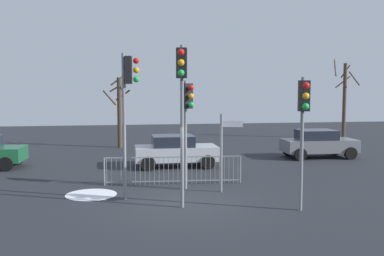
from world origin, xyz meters
name	(u,v)px	position (x,y,z in m)	size (l,w,h in m)	color
ground_plane	(183,203)	(0.00, 0.00, 0.00)	(60.00, 60.00, 0.00)	#26282D
traffic_light_foreground_left	(187,110)	(0.41, 1.84, 2.89)	(0.38, 0.54, 3.95)	slate
traffic_light_mid_left	(303,114)	(3.35, -1.55, 2.94)	(0.36, 0.56, 4.01)	slate
traffic_light_foreground_right	(128,93)	(-1.71, 0.77, 3.52)	(0.57, 0.34, 4.82)	slate
traffic_light_rear_left	(182,90)	(-0.14, -0.66, 3.64)	(0.36, 0.56, 4.98)	slate
direction_sign_post	(223,148)	(1.59, 1.27, 1.57)	(0.76, 0.28, 2.79)	slate
pedestrian_guard_railing	(173,170)	(-0.01, 2.81, 0.55)	(5.26, 0.42, 1.07)	slate
car_silver_trailing	(175,150)	(0.53, 6.53, 0.77)	(3.80, 1.92, 1.47)	#B2B5BA
car_grey_near	(318,143)	(8.28, 8.03, 0.77)	(3.82, 1.97, 1.47)	slate
bare_tree_left	(344,98)	(13.79, 15.85, 2.91)	(1.98, 1.98, 5.69)	#473828
bare_tree_centre	(120,109)	(-2.04, 13.70, 2.38)	(1.88, 1.89, 4.70)	#473828
snow_patch_kerb	(91,195)	(-3.01, 1.56, 0.01)	(1.76, 1.76, 0.01)	white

